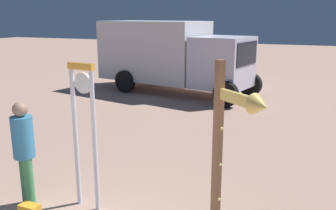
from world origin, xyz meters
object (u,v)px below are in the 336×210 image
arrow_sign (231,134)px  box_truck_near (169,54)px  person_near_clock (24,149)px  standing_clock (84,124)px

arrow_sign → box_truck_near: bearing=116.7°
person_near_clock → box_truck_near: 9.70m
arrow_sign → person_near_clock: (-3.32, -0.13, -0.64)m
person_near_clock → box_truck_near: box_truck_near is taller
arrow_sign → person_near_clock: bearing=-177.7°
arrow_sign → box_truck_near: (-4.75, 9.44, -0.05)m
standing_clock → person_near_clock: bearing=-159.4°
standing_clock → box_truck_near: bearing=104.4°
standing_clock → arrow_sign: bearing=-5.4°
standing_clock → arrow_sign: arrow_sign is taller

